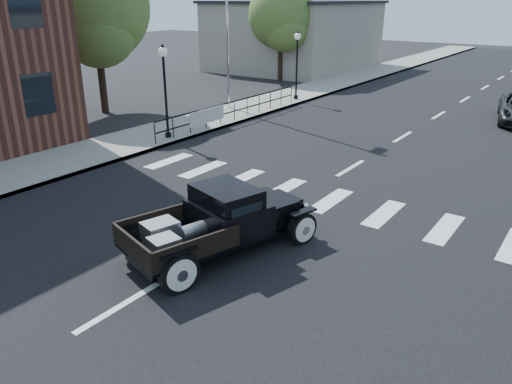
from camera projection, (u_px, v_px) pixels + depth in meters
The scene contains 12 objects.
ground at pixel (220, 247), 11.63m from camera, with size 120.00×120.00×0.00m, color black.
road at pixel (426, 123), 23.03m from camera, with size 14.00×80.00×0.02m, color black.
road_markings at pixel (384, 148), 19.23m from camera, with size 12.00×60.00×0.06m, color silver, non-canonical shape.
sidewalk_left at pixel (272, 101), 27.58m from camera, with size 3.00×80.00×0.15m, color gray.
low_building_left at pixel (295, 36), 40.08m from camera, with size 10.00×12.00×5.00m, color #A5988A.
railing at pixel (234, 109), 22.93m from camera, with size 0.08×10.00×1.00m, color black, non-canonical shape.
banner at pixel (207, 122), 21.44m from camera, with size 0.04×2.20×0.60m, color silver, non-canonical shape.
lamp_post_b at pixel (165, 92), 19.57m from camera, with size 0.36×0.36×3.65m, color black, non-canonical shape.
lamp_post_c at pixel (297, 65), 27.16m from camera, with size 0.36×0.36×3.65m, color black, non-canonical shape.
big_tree_near at pixel (97, 34), 23.86m from camera, with size 5.20×5.20×7.64m, color #49622A, non-canonical shape.
big_tree_far at pixel (281, 31), 33.89m from camera, with size 4.46×4.46×6.55m, color #49622A, non-canonical shape.
hotrod_pickup at pixel (219, 221), 11.12m from camera, with size 2.12×4.54×1.58m, color black, non-canonical shape.
Camera 1 is at (6.68, -7.97, 5.44)m, focal length 35.00 mm.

